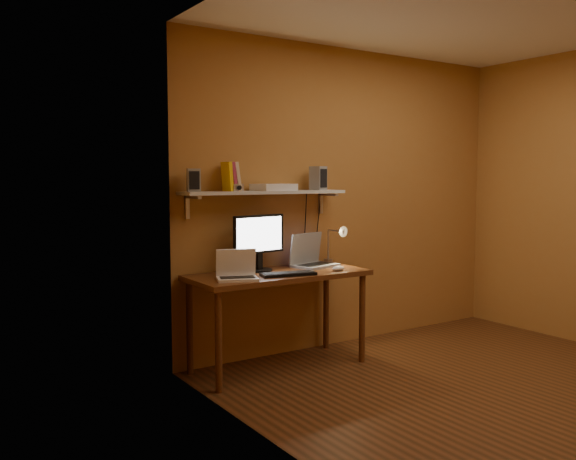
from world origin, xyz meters
TOP-DOWN VIEW (x-y plane):
  - room at (0.00, 0.00)m, footprint 3.44×3.24m
  - desk at (-0.95, 1.28)m, footprint 1.40×0.60m
  - wall_shelf at (-0.95, 1.47)m, footprint 1.40×0.25m
  - monitor at (-1.04, 1.42)m, footprint 0.49×0.24m
  - laptop at (-0.55, 1.42)m, footprint 0.41×0.34m
  - netbook at (-1.37, 1.18)m, footprint 0.34×0.30m
  - keyboard at (-0.97, 1.11)m, footprint 0.43×0.22m
  - mouse at (-0.51, 1.09)m, footprint 0.11×0.07m
  - desk_lamp at (-0.29, 1.41)m, footprint 0.09×0.23m
  - speaker_left at (-1.56, 1.47)m, footprint 0.12×0.12m
  - speaker_right at (-0.44, 1.46)m, footprint 0.14×0.14m
  - books at (-1.25, 1.48)m, footprint 0.12×0.15m
  - shelf_camera at (-1.22, 1.42)m, footprint 0.10×0.05m
  - router at (-0.87, 1.48)m, footprint 0.35×0.26m

SIDE VIEW (x-z plane):
  - desk at x=-0.95m, z-range 0.29..1.04m
  - keyboard at x=-0.97m, z-range 0.75..0.77m
  - mouse at x=-0.51m, z-range 0.75..0.79m
  - netbook at x=-1.37m, z-range 0.70..0.92m
  - laptop at x=-0.55m, z-range 0.69..0.96m
  - desk_lamp at x=-0.29m, z-range 0.77..1.15m
  - monitor at x=-1.04m, z-range 0.78..1.22m
  - room at x=0.00m, z-range -0.02..2.62m
  - wall_shelf at x=-0.95m, z-range 1.26..1.46m
  - router at x=-0.87m, z-range 1.38..1.43m
  - shelf_camera at x=-1.22m, z-range 1.38..1.43m
  - speaker_left at x=-1.56m, z-range 1.38..1.54m
  - speaker_right at x=-0.44m, z-range 1.38..1.57m
  - books at x=-1.25m, z-range 1.37..1.60m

